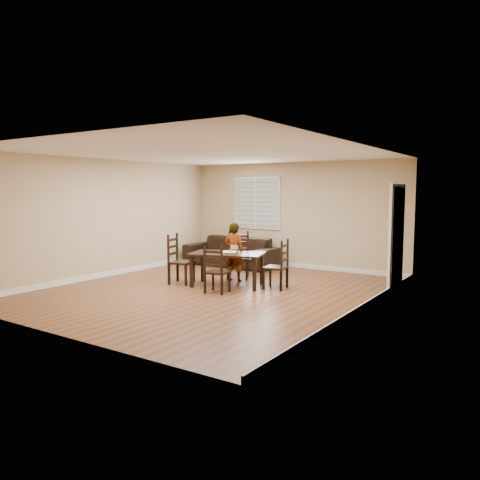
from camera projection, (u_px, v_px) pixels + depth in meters
name	position (u px, v px, depth m)	size (l,w,h in m)	color
ground	(213.00, 290.00, 9.30)	(7.00, 7.00, 0.00)	brown
room	(219.00, 199.00, 9.24)	(6.04, 7.04, 2.72)	tan
dining_table	(227.00, 257.00, 9.70)	(1.67, 1.26, 0.70)	black
chair_near	(238.00, 256.00, 10.64)	(0.64, 0.63, 1.08)	black
chair_far	(215.00, 272.00, 8.96)	(0.48, 0.45, 0.93)	black
chair_left	(176.00, 261.00, 10.01)	(0.56, 0.58, 1.06)	black
chair_right	(281.00, 267.00, 9.40)	(0.49, 0.52, 1.00)	black
child	(234.00, 252.00, 10.21)	(0.47, 0.31, 1.29)	gray
napkin	(230.00, 252.00, 9.85)	(0.29, 0.29, 0.00)	silver
donut	(230.00, 251.00, 9.84)	(0.10, 0.10, 0.04)	gold
sofa	(231.00, 252.00, 12.37)	(2.57, 1.00, 0.75)	black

